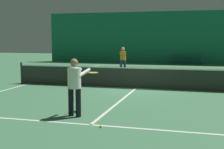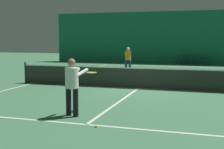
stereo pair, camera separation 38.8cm
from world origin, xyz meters
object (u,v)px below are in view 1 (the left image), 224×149
(player_far, at_px, (123,58))
(courtside_chair_1, at_px, (182,59))
(player_near, at_px, (75,83))
(courtside_chair_3, at_px, (200,59))
(courtside_chair_0, at_px, (173,59))
(tennis_net, at_px, (136,77))
(courtside_chair_2, at_px, (191,59))
(tennis_ball, at_px, (101,126))

(player_far, height_order, courtside_chair_1, player_far)
(player_near, bearing_deg, courtside_chair_3, 3.93)
(courtside_chair_0, bearing_deg, tennis_net, -2.28)
(player_far, xyz_separation_m, courtside_chair_0, (2.75, 7.76, -0.50))
(tennis_net, height_order, courtside_chair_3, tennis_net)
(courtside_chair_0, height_order, courtside_chair_2, same)
(courtside_chair_0, distance_m, courtside_chair_1, 0.78)
(courtside_chair_3, bearing_deg, courtside_chair_0, -90.00)
(tennis_net, xyz_separation_m, courtside_chair_3, (2.90, 14.26, -0.03))
(tennis_net, relative_size, tennis_ball, 181.82)
(courtside_chair_1, relative_size, tennis_ball, 12.73)
(courtside_chair_1, distance_m, tennis_ball, 20.87)
(player_far, bearing_deg, courtside_chair_1, 143.95)
(player_near, bearing_deg, tennis_net, 6.78)
(tennis_net, xyz_separation_m, courtside_chair_0, (0.57, 14.26, -0.03))
(player_far, relative_size, courtside_chair_1, 2.01)
(courtside_chair_2, bearing_deg, player_far, -29.00)
(courtside_chair_0, xyz_separation_m, courtside_chair_3, (2.33, 0.00, 0.00))
(courtside_chair_0, height_order, tennis_ball, courtside_chair_0)
(tennis_net, bearing_deg, tennis_ball, -87.04)
(tennis_net, distance_m, courtside_chair_3, 14.55)
(player_near, distance_m, courtside_chair_3, 20.21)
(courtside_chair_2, height_order, tennis_ball, courtside_chair_2)
(courtside_chair_0, xyz_separation_m, tennis_ball, (-0.23, -20.84, -0.45))
(courtside_chair_3, bearing_deg, player_far, -33.20)
(courtside_chair_0, bearing_deg, courtside_chair_1, 90.00)
(courtside_chair_3, bearing_deg, courtside_chair_1, -90.00)
(player_near, xyz_separation_m, courtside_chair_0, (1.31, 19.88, -0.50))
(player_near, xyz_separation_m, courtside_chair_2, (2.86, 19.88, -0.50))
(courtside_chair_2, relative_size, courtside_chair_3, 1.00)
(tennis_net, bearing_deg, courtside_chair_0, 87.72)
(player_far, bearing_deg, tennis_net, 6.88)
(player_near, bearing_deg, courtside_chair_0, 10.53)
(courtside_chair_2, distance_m, courtside_chair_3, 0.78)
(player_far, bearing_deg, courtside_chair_0, 148.88)
(player_near, relative_size, courtside_chair_2, 2.02)
(courtside_chair_3, distance_m, tennis_ball, 21.01)
(courtside_chair_3, xyz_separation_m, tennis_ball, (-2.56, -20.84, -0.45))
(tennis_net, distance_m, courtside_chair_0, 14.27)
(courtside_chair_3, bearing_deg, courtside_chair_2, -90.00)
(player_near, relative_size, courtside_chair_1, 2.02)
(player_far, relative_size, tennis_ball, 25.63)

